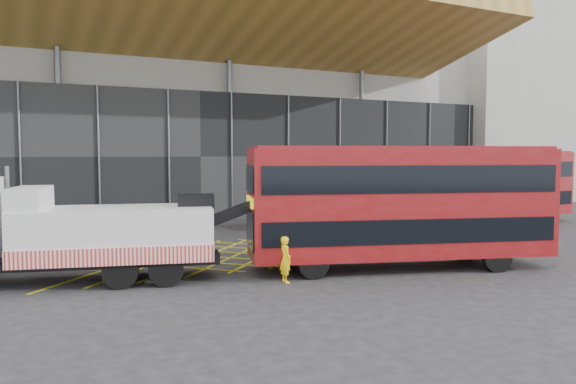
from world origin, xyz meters
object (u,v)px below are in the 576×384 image
bus_towed (401,201)px  bus_second (502,184)px  worker (286,259)px  recovery_truck (57,230)px

bus_towed → bus_second: 15.08m
bus_towed → worker: bearing=-162.1°
bus_second → worker: 19.42m
recovery_truck → bus_towed: (11.35, -3.09, 0.73)m
recovery_truck → worker: 7.41m
bus_towed → worker: (-4.70, -0.04, -1.72)m
recovery_truck → worker: bearing=-10.0°
bus_second → bus_towed: bearing=-157.3°
recovery_truck → bus_second: size_ratio=1.00×
recovery_truck → bus_towed: bearing=0.0°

